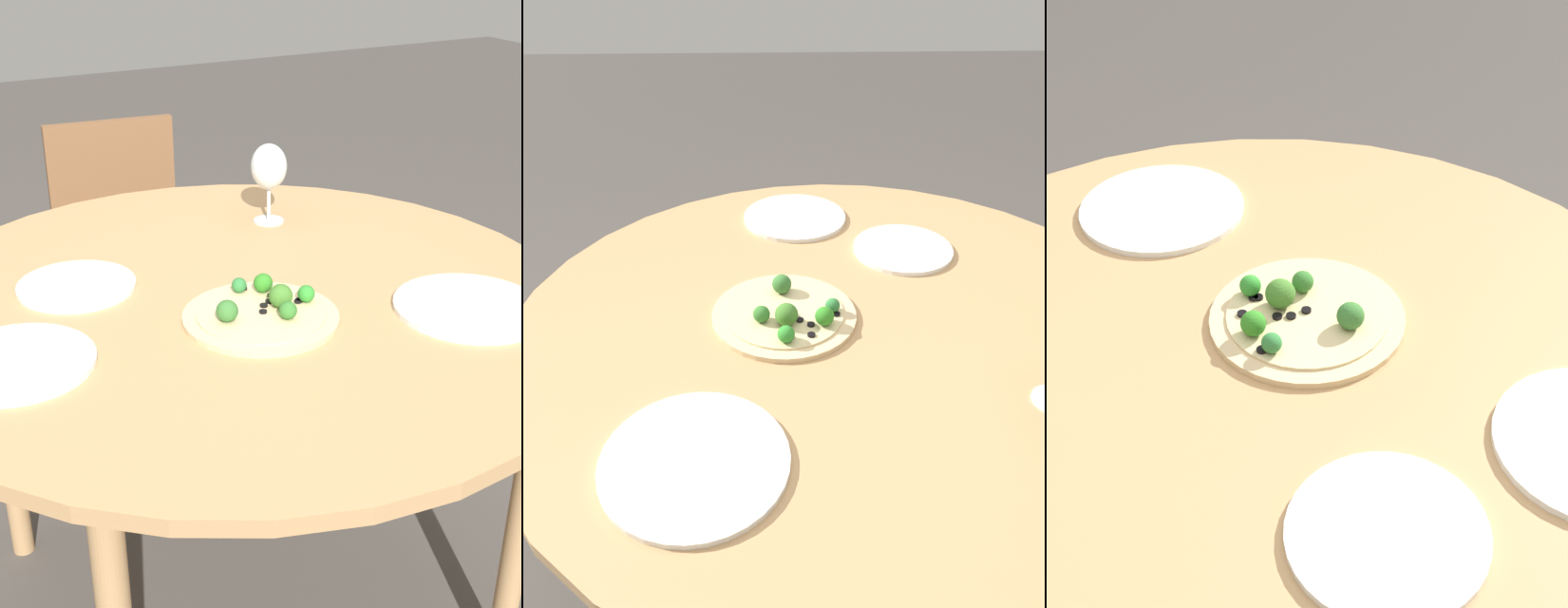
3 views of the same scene
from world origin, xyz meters
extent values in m
plane|color=#4C4742|center=(0.00, 0.00, 0.00)|extent=(12.00, 12.00, 0.00)
cylinder|color=tan|center=(0.00, 0.00, 0.75)|extent=(1.27, 1.27, 0.03)
cylinder|color=tan|center=(-0.39, -0.39, 0.37)|extent=(0.05, 0.05, 0.74)
cylinder|color=tan|center=(-0.39, 0.39, 0.37)|extent=(0.05, 0.05, 0.74)
cylinder|color=tan|center=(0.39, 0.39, 0.37)|extent=(0.05, 0.05, 0.74)
cube|color=brown|center=(-0.92, 0.10, 0.42)|extent=(0.44, 0.44, 0.04)
cube|color=brown|center=(-1.11, 0.13, 0.63)|extent=(0.07, 0.38, 0.39)
cylinder|color=brown|center=(-0.77, -0.08, 0.20)|extent=(0.04, 0.04, 0.40)
cylinder|color=brown|center=(-0.74, 0.25, 0.20)|extent=(0.04, 0.04, 0.40)
cylinder|color=brown|center=(-1.11, -0.05, 0.20)|extent=(0.04, 0.04, 0.40)
cylinder|color=brown|center=(-1.07, 0.29, 0.20)|extent=(0.04, 0.04, 0.40)
cylinder|color=#DBBC89|center=(0.12, -0.02, 0.77)|extent=(0.27, 0.27, 0.01)
cylinder|color=beige|center=(0.12, -0.02, 0.78)|extent=(0.22, 0.22, 0.00)
sphere|color=#32702A|center=(0.16, 0.01, 0.80)|extent=(0.03, 0.03, 0.03)
sphere|color=#3D7428|center=(0.12, 0.03, 0.80)|extent=(0.04, 0.04, 0.04)
sphere|color=#2E7536|center=(0.03, -0.01, 0.79)|extent=(0.03, 0.03, 0.03)
sphere|color=#2E872B|center=(0.12, 0.08, 0.79)|extent=(0.03, 0.03, 0.03)
sphere|color=#2E7F21|center=(0.05, 0.03, 0.80)|extent=(0.03, 0.03, 0.03)
sphere|color=#356E2F|center=(0.12, -0.08, 0.80)|extent=(0.04, 0.04, 0.04)
cylinder|color=black|center=(0.10, 0.00, 0.78)|extent=(0.01, 0.01, 0.00)
cylinder|color=black|center=(0.12, 0.06, 0.78)|extent=(0.01, 0.01, 0.00)
cylinder|color=black|center=(0.07, 0.03, 0.78)|extent=(0.01, 0.01, 0.00)
cylinder|color=black|center=(0.02, 0.00, 0.78)|extent=(0.01, 0.01, 0.00)
cylinder|color=black|center=(0.11, 0.03, 0.78)|extent=(0.01, 0.01, 0.00)
cylinder|color=black|center=(0.12, -0.01, 0.78)|extent=(0.01, 0.01, 0.00)
cylinder|color=black|center=(0.11, 0.07, 0.78)|extent=(0.01, 0.01, 0.00)
cylinder|color=black|center=(0.09, 0.02, 0.78)|extent=(0.01, 0.01, 0.00)
cylinder|color=black|center=(0.07, 0.06, 0.78)|extent=(0.01, 0.01, 0.00)
cylinder|color=silver|center=(-0.30, 0.22, 0.77)|extent=(0.07, 0.07, 0.00)
cylinder|color=silver|center=(-0.30, 0.22, 0.81)|extent=(0.01, 0.01, 0.07)
ellipsoid|color=silver|center=(-0.30, 0.22, 0.89)|extent=(0.08, 0.08, 0.10)
cylinder|color=white|center=(0.08, -0.42, 0.77)|extent=(0.25, 0.25, 0.01)
cylinder|color=white|center=(0.26, 0.33, 0.77)|extent=(0.27, 0.27, 0.01)
cylinder|color=white|center=(-0.15, -0.26, 0.77)|extent=(0.22, 0.22, 0.01)
camera|label=1|loc=(1.27, -0.62, 1.43)|focal=50.00mm
camera|label=2|loc=(0.15, 0.89, 1.42)|focal=35.00mm
camera|label=3|loc=(-0.67, -0.44, 1.52)|focal=50.00mm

